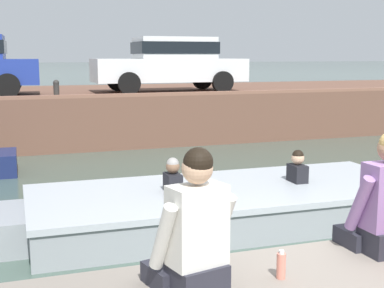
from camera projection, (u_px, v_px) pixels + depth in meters
ground_plane at (183, 196)px, 9.13m from camera, size 400.00×400.00×0.00m
far_quay_wall at (104, 112)px, 16.25m from camera, size 60.00×6.00×1.35m
far_wall_coping at (123, 95)px, 13.45m from camera, size 60.00×0.24×0.08m
motorboat_passing at (211, 206)px, 7.59m from camera, size 6.82×2.29×1.00m
car_centre_white at (171, 62)px, 15.23m from camera, size 4.30×1.98×1.54m
mooring_bollard_mid at (56, 88)px, 13.02m from camera, size 0.15×0.15×0.44m
person_seated_left at (193, 237)px, 3.44m from camera, size 0.58×0.59×0.96m
person_seated_right at (383, 206)px, 4.15m from camera, size 0.53×0.53×0.96m
bottle_drink at (281, 265)px, 3.69m from camera, size 0.06×0.06×0.20m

